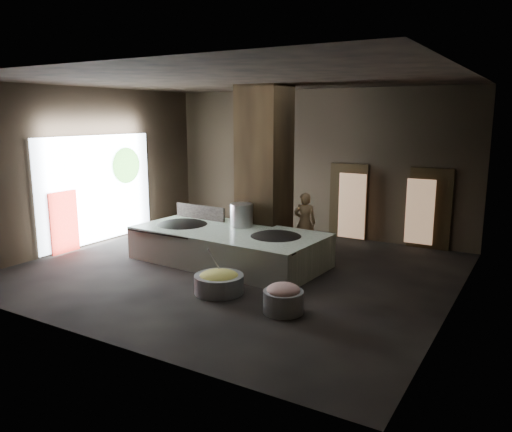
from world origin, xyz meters
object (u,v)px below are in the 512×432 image
Objects in this scene: hearth_platform at (228,246)px; wok_left at (182,228)px; cook at (305,223)px; meat_basin at (283,302)px; wok_right at (276,240)px; veg_basin at (219,284)px; stock_pot at (241,216)px.

wok_left is at bearing -174.59° from hearth_platform.
wok_left is at bearing 17.87° from cook.
wok_left is 4.77m from meat_basin.
wok_right is 2.73m from meat_basin.
wok_left is 1.98× the size of meat_basin.
veg_basin is at bearing -37.29° from wok_left.
stock_pot is 2.88m from veg_basin.
veg_basin is (1.02, -2.52, -0.94)m from stock_pot.
stock_pot is at bearing 88.24° from hearth_platform.
wok_right is at bearing 82.16° from veg_basin.
stock_pot is 0.60× the size of veg_basin.
meat_basin is at bearing -8.95° from veg_basin.
hearth_platform is 1.49m from wok_left.
wok_right is (2.80, 0.10, 0.00)m from wok_left.
cook is (1.26, 1.87, 0.41)m from hearth_platform.
veg_basin is (-0.28, -2.02, -0.56)m from wok_right.
wok_left is 2.42× the size of stock_pot.
meat_basin is (2.70, -2.78, -0.92)m from stock_pot.
cook is (-0.09, 1.82, 0.08)m from wok_right.
wok_right is at bearing 121.55° from meat_basin.
wok_left is 1.46× the size of veg_basin.
cook is 2.13× the size of meat_basin.
cook reaches higher than veg_basin.
stock_pot reaches higher than meat_basin.
wok_right is 1.36× the size of veg_basin.
hearth_platform is at bearing -95.19° from stock_pot.
cook reaches higher than meat_basin.
wok_right is (1.35, 0.05, 0.32)m from hearth_platform.
stock_pot is 0.38× the size of cook.
stock_pot is at bearing 134.15° from meat_basin.
cook is (1.21, 1.32, -0.30)m from stock_pot.
hearth_platform is 3.55m from meat_basin.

